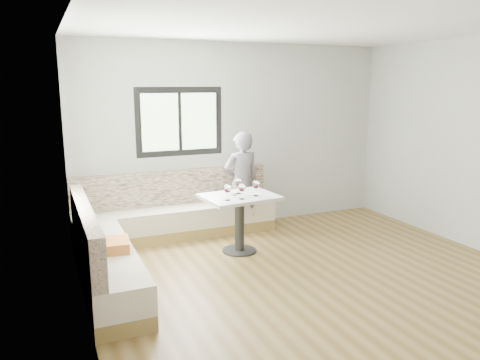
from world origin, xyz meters
The scene contains 9 objects.
room centered at (-0.08, 0.08, 1.41)m, with size 5.01×5.01×2.81m.
banquette centered at (-1.59, 1.63, 0.33)m, with size 2.90×2.80×0.95m.
table centered at (-0.46, 1.32, 0.57)m, with size 1.00×0.81×0.77m.
person centered at (-0.10, 2.08, 0.76)m, with size 0.55×0.36×1.52m, color #5F5961.
olive_ramekin centered at (-0.54, 1.36, 0.78)m, with size 0.09×0.09×0.04m.
wine_glass_a centered at (-0.70, 1.14, 0.91)m, with size 0.09×0.09×0.21m.
wine_glass_b centered at (-0.51, 1.12, 0.91)m, with size 0.09×0.09×0.21m.
wine_glass_c centered at (-0.27, 1.21, 0.91)m, with size 0.09×0.09×0.21m.
wine_glass_d centered at (-0.43, 1.42, 0.91)m, with size 0.09×0.09×0.21m.
Camera 1 is at (-2.80, -4.12, 2.20)m, focal length 35.00 mm.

